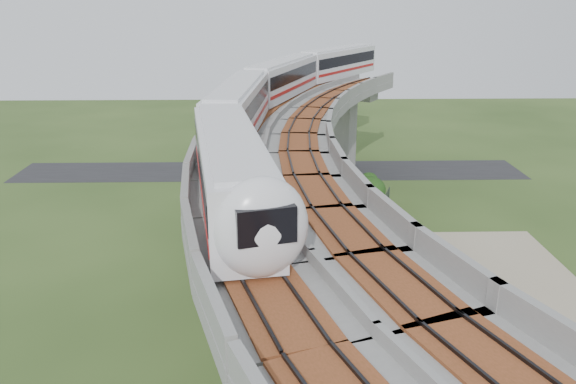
# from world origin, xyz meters

# --- Properties ---
(ground) EXTENTS (160.00, 160.00, 0.00)m
(ground) POSITION_xyz_m (0.00, 0.00, 0.00)
(ground) COLOR #2E451B
(ground) RESTS_ON ground
(dirt_lot) EXTENTS (18.00, 26.00, 0.04)m
(dirt_lot) POSITION_xyz_m (14.00, -2.00, 0.02)
(dirt_lot) COLOR gray
(dirt_lot) RESTS_ON ground
(asphalt_road) EXTENTS (60.00, 8.00, 0.03)m
(asphalt_road) POSITION_xyz_m (0.00, 30.00, 0.01)
(asphalt_road) COLOR #232326
(asphalt_road) RESTS_ON ground
(viaduct) EXTENTS (19.58, 73.98, 11.40)m
(viaduct) POSITION_xyz_m (3.84, 0.00, 9.05)
(viaduct) COLOR #99968E
(viaduct) RESTS_ON ground
(metro_train) EXTENTS (17.66, 60.03, 3.64)m
(metro_train) POSITION_xyz_m (1.57, 12.00, 12.31)
(metro_train) COLOR silver
(metro_train) RESTS_ON ground
(fence) EXTENTS (3.87, 38.73, 1.50)m
(fence) POSITION_xyz_m (9.75, 0.00, 0.75)
(fence) COLOR #2D382D
(fence) RESTS_ON ground
(tree_0) EXTENTS (1.85, 1.85, 2.45)m
(tree_0) POSITION_xyz_m (10.42, 21.13, 1.66)
(tree_0) COLOR #382314
(tree_0) RESTS_ON ground
(tree_1) EXTENTS (3.07, 3.07, 3.89)m
(tree_1) POSITION_xyz_m (9.48, 15.27, 2.58)
(tree_1) COLOR #382314
(tree_1) RESTS_ON ground
(tree_2) EXTENTS (3.19, 3.19, 4.11)m
(tree_2) POSITION_xyz_m (7.49, 9.74, 2.75)
(tree_2) COLOR #382314
(tree_2) RESTS_ON ground
(tree_3) EXTENTS (1.87, 1.87, 3.06)m
(tree_3) POSITION_xyz_m (6.10, 3.07, 2.25)
(tree_3) COLOR #382314
(tree_3) RESTS_ON ground
(tree_4) EXTENTS (1.84, 1.84, 3.03)m
(tree_4) POSITION_xyz_m (7.38, -6.05, 2.24)
(tree_4) COLOR #382314
(tree_4) RESTS_ON ground
(tree_5) EXTENTS (1.93, 1.93, 2.98)m
(tree_5) POSITION_xyz_m (7.00, -10.84, 2.15)
(tree_5) COLOR #382314
(tree_5) RESTS_ON ground
(car_white) EXTENTS (1.79, 3.83, 1.27)m
(car_white) POSITION_xyz_m (12.03, -5.34, 0.67)
(car_white) COLOR silver
(car_white) RESTS_ON dirt_lot
(car_red) EXTENTS (3.40, 4.04, 1.31)m
(car_red) POSITION_xyz_m (14.42, -1.31, 0.69)
(car_red) COLOR #AD2E10
(car_red) RESTS_ON dirt_lot
(car_dark) EXTENTS (4.47, 1.93, 1.28)m
(car_dark) POSITION_xyz_m (14.63, 1.17, 0.68)
(car_dark) COLOR black
(car_dark) RESTS_ON dirt_lot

